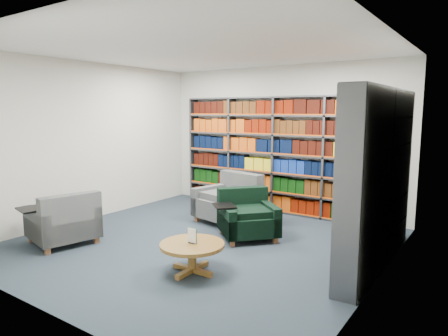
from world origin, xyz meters
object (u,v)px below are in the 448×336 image
Objects in this scene: chair_green_right at (246,218)px; coffee_table at (192,249)px; chair_teal_left at (231,202)px; chair_teal_front at (65,223)px.

chair_green_right is 1.60m from coffee_table.
chair_teal_left reaches higher than chair_teal_front.
chair_teal_front is 1.42× the size of coffee_table.
chair_teal_left is 2.38m from coffee_table.
chair_green_right is 1.03× the size of chair_teal_front.
chair_teal_front is 2.22m from coffee_table.
chair_teal_left reaches higher than coffee_table.
chair_teal_left is 2.76m from chair_teal_front.
chair_green_right is 2.71m from chair_teal_front.
coffee_table is (0.20, -1.58, -0.00)m from chair_green_right.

